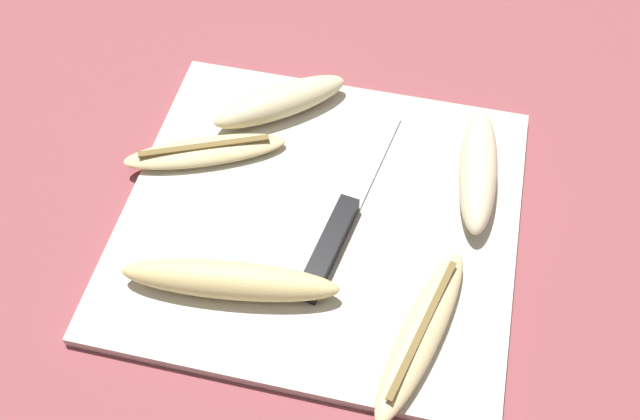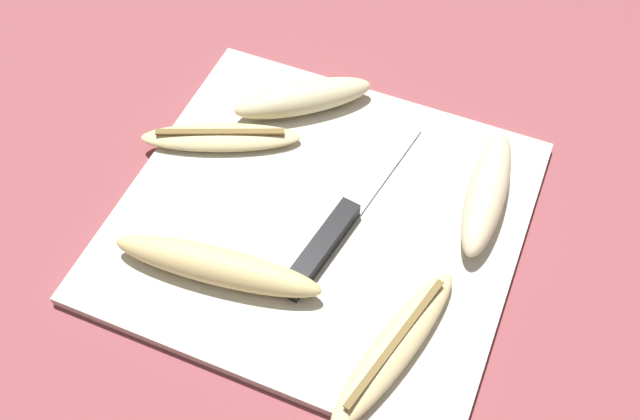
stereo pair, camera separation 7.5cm
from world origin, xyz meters
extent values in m
plane|color=#93474C|center=(0.00, 0.00, 0.00)|extent=(4.00, 4.00, 0.00)
cube|color=beige|center=(0.00, 0.00, 0.01)|extent=(0.40, 0.37, 0.01)
cube|color=black|center=(0.02, -0.04, 0.02)|extent=(0.04, 0.12, 0.02)
cube|color=#B7BABF|center=(0.04, 0.08, 0.01)|extent=(0.04, 0.13, 0.00)
ellipsoid|color=beige|center=(0.15, 0.08, 0.03)|extent=(0.05, 0.16, 0.04)
ellipsoid|color=beige|center=(0.12, -0.11, 0.02)|extent=(0.08, 0.19, 0.02)
cube|color=olive|center=(0.12, -0.11, 0.03)|extent=(0.04, 0.15, 0.00)
ellipsoid|color=beige|center=(-0.14, 0.05, 0.02)|extent=(0.17, 0.10, 0.02)
cube|color=brown|center=(-0.14, 0.05, 0.03)|extent=(0.13, 0.06, 0.00)
ellipsoid|color=#EDD689|center=(-0.06, -0.10, 0.03)|extent=(0.21, 0.06, 0.03)
ellipsoid|color=beige|center=(-0.07, 0.13, 0.03)|extent=(0.15, 0.13, 0.03)
camera|label=1|loc=(0.10, -0.42, 0.63)|focal=42.00mm
camera|label=2|loc=(0.17, -0.40, 0.63)|focal=42.00mm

